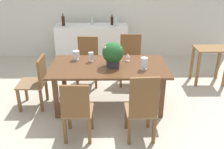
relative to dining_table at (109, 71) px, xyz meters
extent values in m
plane|color=#BCB29E|center=(0.00, 0.01, -0.67)|extent=(7.04, 7.04, 0.00)
cube|color=beige|center=(0.00, 2.61, 0.63)|extent=(6.40, 0.10, 2.60)
cube|color=brown|center=(0.00, 0.00, 0.08)|extent=(1.94, 1.03, 0.03)
cube|color=brown|center=(-0.84, -0.38, -0.30)|extent=(0.08, 0.08, 0.72)
cube|color=brown|center=(0.84, -0.38, -0.30)|extent=(0.08, 0.08, 0.72)
cube|color=brown|center=(-0.84, 0.38, -0.30)|extent=(0.08, 0.08, 0.72)
cube|color=brown|center=(0.84, 0.38, -0.30)|extent=(0.08, 0.08, 0.72)
cube|color=brown|center=(0.60, -0.67, -0.45)|extent=(0.05, 0.05, 0.42)
cube|color=brown|center=(0.26, -0.69, -0.45)|extent=(0.05, 0.05, 0.42)
cube|color=brown|center=(0.62, -1.04, -0.45)|extent=(0.05, 0.05, 0.42)
cube|color=brown|center=(0.28, -1.06, -0.45)|extent=(0.05, 0.05, 0.42)
cube|color=olive|center=(0.44, -0.87, -0.23)|extent=(0.44, 0.47, 0.03)
cube|color=brown|center=(0.45, -1.07, 0.07)|extent=(0.38, 0.06, 0.58)
cube|color=brown|center=(0.24, 0.69, -0.45)|extent=(0.05, 0.05, 0.42)
cube|color=brown|center=(0.62, 0.67, -0.45)|extent=(0.05, 0.05, 0.42)
cube|color=brown|center=(0.25, 1.06, -0.45)|extent=(0.05, 0.05, 0.42)
cube|color=brown|center=(0.64, 1.04, -0.45)|extent=(0.05, 0.05, 0.42)
cube|color=olive|center=(0.44, 0.87, -0.23)|extent=(0.48, 0.47, 0.03)
cube|color=brown|center=(0.45, 1.07, 0.06)|extent=(0.42, 0.06, 0.56)
cube|color=brown|center=(-0.26, -0.70, -0.45)|extent=(0.05, 0.05, 0.42)
cube|color=brown|center=(-0.60, -0.69, -0.45)|extent=(0.05, 0.05, 0.42)
cube|color=brown|center=(-0.27, -1.04, -0.45)|extent=(0.05, 0.05, 0.42)
cube|color=brown|center=(-0.61, -1.03, -0.45)|extent=(0.05, 0.05, 0.42)
cube|color=olive|center=(-0.44, -0.87, -0.23)|extent=(0.42, 0.43, 0.03)
cube|color=brown|center=(-0.44, -1.05, 0.02)|extent=(0.38, 0.05, 0.47)
cube|color=brown|center=(-0.63, 0.69, -0.45)|extent=(0.05, 0.05, 0.42)
cube|color=brown|center=(-0.26, 0.67, -0.45)|extent=(0.05, 0.05, 0.42)
cube|color=brown|center=(-0.61, 1.06, -0.45)|extent=(0.05, 0.05, 0.42)
cube|color=brown|center=(-0.24, 1.04, -0.45)|extent=(0.05, 0.05, 0.42)
cube|color=olive|center=(-0.44, 0.87, -0.23)|extent=(0.47, 0.47, 0.03)
cube|color=brown|center=(-0.43, 1.07, 0.04)|extent=(0.41, 0.06, 0.51)
cube|color=brown|center=(-1.51, 0.20, -0.45)|extent=(0.04, 0.04, 0.42)
cube|color=brown|center=(-1.51, -0.19, -0.45)|extent=(0.04, 0.04, 0.42)
cube|color=brown|center=(-1.14, 0.19, -0.45)|extent=(0.04, 0.04, 0.42)
cube|color=brown|center=(-1.14, -0.20, -0.45)|extent=(0.04, 0.04, 0.42)
cube|color=olive|center=(-1.32, 0.00, -0.23)|extent=(0.45, 0.47, 0.03)
cube|color=brown|center=(-1.12, 0.00, 0.01)|extent=(0.04, 0.43, 0.46)
cylinder|color=#333338|center=(0.07, -0.03, 0.15)|extent=(0.22, 0.22, 0.11)
sphere|color=#235628|center=(0.07, -0.03, 0.33)|extent=(0.35, 0.35, 0.35)
sphere|color=silver|center=(0.18, -0.08, 0.42)|extent=(0.05, 0.05, 0.05)
sphere|color=silver|center=(-0.05, -0.09, 0.43)|extent=(0.04, 0.04, 0.04)
sphere|color=silver|center=(0.10, -0.13, 0.38)|extent=(0.06, 0.06, 0.06)
cylinder|color=silver|center=(-0.57, 0.27, 0.10)|extent=(0.09, 0.09, 0.01)
cylinder|color=silver|center=(-0.57, 0.27, 0.13)|extent=(0.02, 0.02, 0.04)
cylinder|color=silver|center=(-0.57, 0.27, 0.20)|extent=(0.12, 0.12, 0.11)
cylinder|color=silver|center=(0.56, -0.18, 0.10)|extent=(0.10, 0.10, 0.01)
cylinder|color=silver|center=(0.56, -0.18, 0.12)|extent=(0.03, 0.03, 0.03)
cylinder|color=silver|center=(0.56, -0.18, 0.22)|extent=(0.11, 0.11, 0.16)
cylinder|color=silver|center=(-0.31, 0.18, 0.10)|extent=(0.07, 0.07, 0.01)
cylinder|color=silver|center=(-0.31, 0.18, 0.12)|extent=(0.02, 0.02, 0.04)
cylinder|color=silver|center=(-0.31, 0.18, 0.20)|extent=(0.09, 0.09, 0.12)
cylinder|color=silver|center=(0.33, 0.21, 0.09)|extent=(0.06, 0.06, 0.00)
cylinder|color=silver|center=(0.33, 0.21, 0.13)|extent=(0.01, 0.01, 0.07)
cone|color=silver|center=(0.33, 0.21, 0.20)|extent=(0.07, 0.07, 0.07)
cube|color=white|center=(-0.41, 2.09, -0.19)|extent=(1.71, 0.55, 0.95)
cylinder|color=#B2BFB7|center=(0.17, 1.99, 0.39)|extent=(0.08, 0.08, 0.22)
cylinder|color=#B2BFB7|center=(0.17, 1.99, 0.54)|extent=(0.03, 0.03, 0.06)
cylinder|color=black|center=(-1.07, 2.04, 0.39)|extent=(0.07, 0.07, 0.22)
cylinder|color=black|center=(-1.07, 2.04, 0.54)|extent=(0.02, 0.02, 0.07)
cylinder|color=black|center=(0.08, 2.11, 0.38)|extent=(0.07, 0.07, 0.19)
cylinder|color=black|center=(0.08, 2.11, 0.50)|extent=(0.02, 0.02, 0.05)
cylinder|color=#B2BFB7|center=(-0.40, 2.15, 0.39)|extent=(0.06, 0.06, 0.22)
cylinder|color=#B2BFB7|center=(-0.40, 2.15, 0.53)|extent=(0.02, 0.02, 0.05)
cube|color=brown|center=(2.06, 0.92, 0.08)|extent=(0.64, 0.46, 0.02)
cube|color=brown|center=(1.78, 0.72, -0.30)|extent=(0.05, 0.05, 0.73)
cube|color=brown|center=(1.78, 1.11, -0.30)|extent=(0.05, 0.05, 0.73)
cube|color=brown|center=(2.34, 1.11, -0.30)|extent=(0.05, 0.05, 0.73)
camera|label=1|loc=(0.00, -3.91, 1.68)|focal=40.69mm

